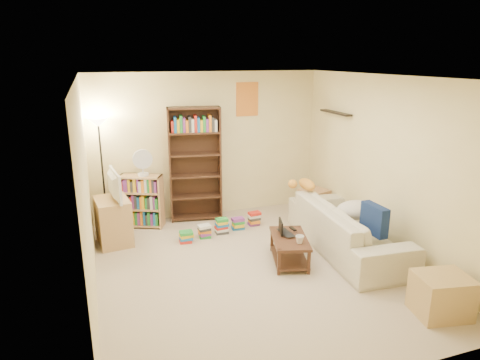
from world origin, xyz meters
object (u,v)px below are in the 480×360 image
object	(u,v)px
laptop	(289,233)
sofa	(347,228)
coffee_table	(289,247)
tall_bookshelf	(195,162)
desk_fan	(143,162)
short_bookshelf	(142,201)
floor_lamp	(100,142)
end_cabinet	(441,295)
television	(110,185)
mug	(300,239)
side_table	(314,203)
tabby_cat	(304,184)
tv_stand	(113,221)

from	to	relation	value
laptop	sofa	bearing A→B (deg)	-93.27
coffee_table	tall_bookshelf	size ratio (longest dim) A/B	0.47
sofa	desk_fan	xyz separation A→B (m)	(-2.65, 1.84, 0.78)
short_bookshelf	floor_lamp	bearing A→B (deg)	-160.99
end_cabinet	television	bearing A→B (deg)	136.09
sofa	mug	distance (m)	0.97
sofa	end_cabinet	xyz separation A→B (m)	(0.06, -1.77, -0.11)
laptop	tall_bookshelf	xyz separation A→B (m)	(-0.86, 1.91, 0.65)
side_table	end_cabinet	bearing A→B (deg)	-92.95
tabby_cat	laptop	distance (m)	1.18
mug	short_bookshelf	distance (m)	2.83
laptop	tv_stand	xyz separation A→B (m)	(-2.28, 1.34, -0.03)
tall_bookshelf	side_table	distance (m)	2.22
laptop	floor_lamp	bearing A→B (deg)	49.15
side_table	end_cabinet	xyz separation A→B (m)	(-0.16, -3.17, -0.01)
desk_fan	mug	bearing A→B (deg)	-51.12
coffee_table	floor_lamp	xyz separation A→B (m)	(-2.32, 2.02, 1.24)
tv_stand	floor_lamp	distance (m)	1.26
television	tall_bookshelf	size ratio (longest dim) A/B	0.39
laptop	tall_bookshelf	size ratio (longest dim) A/B	0.18
short_bookshelf	side_table	world-z (taller)	short_bookshelf
tv_stand	floor_lamp	xyz separation A→B (m)	(-0.08, 0.57, 1.12)
tall_bookshelf	tv_stand	bearing A→B (deg)	-148.73
tabby_cat	desk_fan	size ratio (longest dim) A/B	1.22
tabby_cat	mug	size ratio (longest dim) A/B	3.90
tall_bookshelf	end_cabinet	size ratio (longest dim) A/B	3.49
coffee_table	television	world-z (taller)	television
sofa	short_bookshelf	world-z (taller)	short_bookshelf
sofa	short_bookshelf	size ratio (longest dim) A/B	2.69
side_table	floor_lamp	bearing A→B (deg)	171.32
sofa	television	xyz separation A→B (m)	(-3.19, 1.36, 0.57)
laptop	tv_stand	bearing A→B (deg)	57.71
laptop	coffee_table	bearing A→B (deg)	156.76
tv_stand	television	size ratio (longest dim) A/B	0.92
short_bookshelf	laptop	bearing A→B (deg)	-22.49
tabby_cat	mug	world-z (taller)	tabby_cat
desk_fan	side_table	size ratio (longest dim) A/B	0.90
tabby_cat	television	xyz separation A→B (m)	(-2.96, 0.45, 0.14)
floor_lamp	side_table	xyz separation A→B (m)	(3.50, -0.53, -1.22)
coffee_table	desk_fan	world-z (taller)	desk_fan
floor_lamp	end_cabinet	distance (m)	5.14
television	mug	bearing A→B (deg)	-132.93
sofa	side_table	size ratio (longest dim) A/B	4.91
sofa	coffee_table	distance (m)	0.97
tv_stand	floor_lamp	world-z (taller)	floor_lamp
short_bookshelf	floor_lamp	distance (m)	1.17
tv_stand	television	distance (m)	0.56
laptop	mug	bearing A→B (deg)	177.14
mug	television	size ratio (longest dim) A/B	0.18
tv_stand	end_cabinet	distance (m)	4.52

